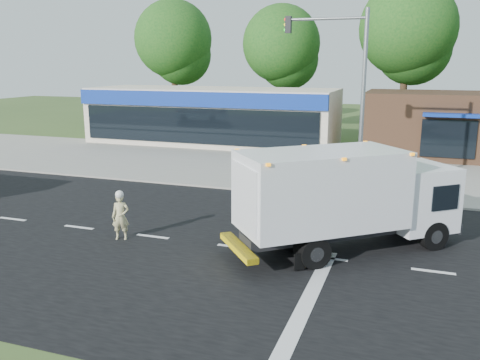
{
  "coord_description": "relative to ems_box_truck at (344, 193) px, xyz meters",
  "views": [
    {
      "loc": [
        5.26,
        -14.54,
        5.82
      ],
      "look_at": [
        -0.61,
        2.2,
        1.7
      ],
      "focal_mm": 38.0,
      "sensor_mm": 36.0,
      "label": 1
    }
  ],
  "objects": [
    {
      "name": "ground",
      "position": [
        -3.28,
        -0.84,
        -1.88
      ],
      "size": [
        120.0,
        120.0,
        0.0
      ],
      "primitive_type": "plane",
      "color": "#385123",
      "rests_on": "ground"
    },
    {
      "name": "road_asphalt",
      "position": [
        -3.28,
        -0.84,
        -1.87
      ],
      "size": [
        60.0,
        14.0,
        0.02
      ],
      "primitive_type": "cube",
      "color": "black",
      "rests_on": "ground"
    },
    {
      "name": "sidewalk",
      "position": [
        -3.28,
        7.36,
        -1.82
      ],
      "size": [
        60.0,
        2.4,
        0.12
      ],
      "primitive_type": "cube",
      "color": "gray",
      "rests_on": "ground"
    },
    {
      "name": "parking_apron",
      "position": [
        -3.28,
        13.16,
        -1.87
      ],
      "size": [
        60.0,
        9.0,
        0.02
      ],
      "primitive_type": "cube",
      "color": "gray",
      "rests_on": "ground"
    },
    {
      "name": "lane_markings",
      "position": [
        -1.93,
        -2.19,
        -1.86
      ],
      "size": [
        55.2,
        7.0,
        0.01
      ],
      "color": "silver",
      "rests_on": "road_asphalt"
    },
    {
      "name": "ems_box_truck",
      "position": [
        0.0,
        0.0,
        0.0
      ],
      "size": [
        7.11,
        6.39,
        3.25
      ],
      "rotation": [
        0.0,
        0.0,
        0.69
      ],
      "color": "black",
      "rests_on": "ground"
    },
    {
      "name": "emergency_worker",
      "position": [
        -7.15,
        -1.39,
        -1.04
      ],
      "size": [
        0.68,
        0.56,
        1.7
      ],
      "rotation": [
        0.0,
        0.0,
        0.36
      ],
      "color": "tan",
      "rests_on": "ground"
    },
    {
      "name": "retail_strip_mall",
      "position": [
        -12.28,
        19.09,
        0.14
      ],
      "size": [
        18.0,
        6.2,
        4.0
      ],
      "color": "beige",
      "rests_on": "ground"
    },
    {
      "name": "brown_storefront",
      "position": [
        3.72,
        19.14,
        0.12
      ],
      "size": [
        10.0,
        6.7,
        4.0
      ],
      "color": "#382316",
      "rests_on": "ground"
    },
    {
      "name": "traffic_signal_pole",
      "position": [
        -0.92,
        6.76,
        3.05
      ],
      "size": [
        3.51,
        0.25,
        8.0
      ],
      "color": "gray",
      "rests_on": "ground"
    },
    {
      "name": "background_trees",
      "position": [
        -4.12,
        27.32,
        5.5
      ],
      "size": [
        36.77,
        7.39,
        12.1
      ],
      "color": "#332114",
      "rests_on": "ground"
    }
  ]
}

